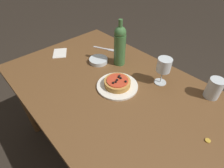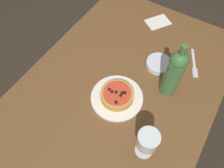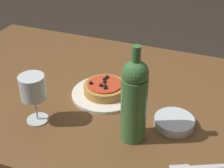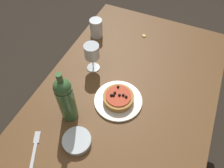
{
  "view_description": "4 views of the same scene",
  "coord_description": "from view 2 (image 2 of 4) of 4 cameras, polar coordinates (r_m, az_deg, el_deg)",
  "views": [
    {
      "loc": [
        0.54,
        -0.54,
        1.47
      ],
      "look_at": [
        -0.04,
        -0.01,
        0.78
      ],
      "focal_mm": 28.0,
      "sensor_mm": 36.0,
      "label": 1
    },
    {
      "loc": [
        0.42,
        0.27,
        1.68
      ],
      "look_at": [
        -0.06,
        -0.03,
        0.78
      ],
      "focal_mm": 35.0,
      "sensor_mm": 36.0,
      "label": 2
    },
    {
      "loc": [
        -0.4,
        0.93,
        1.43
      ],
      "look_at": [
        -0.06,
        0.04,
        0.83
      ],
      "focal_mm": 50.0,
      "sensor_mm": 36.0,
      "label": 3
    },
    {
      "loc": [
        -0.6,
        -0.2,
        1.72
      ],
      "look_at": [
        -0.01,
        0.06,
        0.87
      ],
      "focal_mm": 35.0,
      "sensor_mm": 36.0,
      "label": 4
    }
  ],
  "objects": [
    {
      "name": "dinner_plate",
      "position": [
        1.05,
        1.29,
        -3.56
      ],
      "size": [
        0.25,
        0.25,
        0.01
      ],
      "color": "white",
      "rests_on": "dining_table"
    },
    {
      "name": "dining_table",
      "position": [
        1.12,
        -0.32,
        -6.05
      ],
      "size": [
        1.51,
        0.91,
        0.76
      ],
      "color": "brown",
      "rests_on": "ground_plane"
    },
    {
      "name": "wine_glass",
      "position": [
        0.85,
        9.29,
        -14.45
      ],
      "size": [
        0.08,
        0.08,
        0.17
      ],
      "color": "silver",
      "rests_on": "dining_table"
    },
    {
      "name": "pizza",
      "position": [
        1.02,
        1.32,
        -2.88
      ],
      "size": [
        0.16,
        0.16,
        0.05
      ],
      "color": "#BC843D",
      "rests_on": "dinner_plate"
    },
    {
      "name": "paper_napkin",
      "position": [
        1.41,
        11.9,
        15.55
      ],
      "size": [
        0.17,
        0.16,
        0.0
      ],
      "color": "silver",
      "rests_on": "dining_table"
    },
    {
      "name": "wine_bottle",
      "position": [
        0.99,
        15.9,
        2.84
      ],
      "size": [
        0.08,
        0.08,
        0.32
      ],
      "color": "#3D6B38",
      "rests_on": "dining_table"
    },
    {
      "name": "fork",
      "position": [
        1.24,
        20.65,
        4.76
      ],
      "size": [
        0.18,
        0.1,
        0.0
      ],
      "rotation": [
        0.0,
        0.0,
        0.45
      ],
      "color": "silver",
      "rests_on": "dining_table"
    },
    {
      "name": "ground_plane",
      "position": [
        1.75,
        -0.21,
        -15.79
      ],
      "size": [
        14.0,
        14.0,
        0.0
      ],
      "primitive_type": "plane",
      "color": "#2D261E"
    },
    {
      "name": "side_bowl",
      "position": [
        1.17,
        12.08,
        5.17
      ],
      "size": [
        0.13,
        0.13,
        0.03
      ],
      "color": "silver",
      "rests_on": "dining_table"
    }
  ]
}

